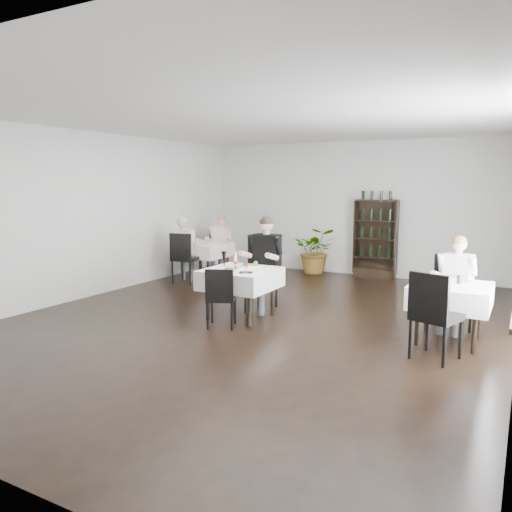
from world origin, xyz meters
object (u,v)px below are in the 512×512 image
(wine_shelf, at_px, (375,240))
(potted_tree, at_px, (316,250))
(diner_main, at_px, (264,256))
(main_table, at_px, (240,279))

(wine_shelf, distance_m, potted_tree, 1.39)
(wine_shelf, distance_m, diner_main, 3.79)
(potted_tree, bearing_deg, diner_main, -81.51)
(wine_shelf, bearing_deg, potted_tree, -175.15)
(potted_tree, bearing_deg, main_table, -83.92)
(potted_tree, bearing_deg, wine_shelf, 4.85)
(main_table, height_order, diner_main, diner_main)
(main_table, xyz_separation_m, potted_tree, (-0.45, 4.20, -0.09))
(potted_tree, height_order, diner_main, diner_main)
(wine_shelf, height_order, potted_tree, wine_shelf)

